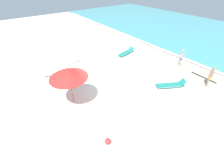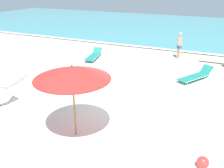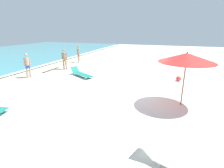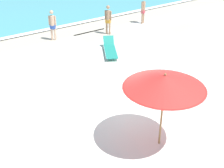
# 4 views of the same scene
# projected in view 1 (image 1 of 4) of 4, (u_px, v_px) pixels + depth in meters

# --- Properties ---
(ground_plane) EXTENTS (60.00, 60.00, 0.16)m
(ground_plane) POSITION_uv_depth(u_px,v_px,m) (103.00, 94.00, 11.40)
(ground_plane) COLOR silver
(ocean_water) EXTENTS (60.00, 20.09, 0.07)m
(ocean_water) POSITION_uv_depth(u_px,v_px,m) (222.00, 38.00, 20.91)
(ocean_water) COLOR teal
(ocean_water) RESTS_ON ground_plane
(beach_umbrella) EXTENTS (2.44, 2.44, 2.51)m
(beach_umbrella) POSITION_uv_depth(u_px,v_px,m) (68.00, 75.00, 9.34)
(beach_umbrella) COLOR olive
(beach_umbrella) RESTS_ON ground_plane
(lounger_stack) EXTENTS (0.97, 1.97, 0.24)m
(lounger_stack) POSITION_uv_depth(u_px,v_px,m) (75.00, 61.00, 15.32)
(lounger_stack) COLOR white
(lounger_stack) RESTS_ON ground_plane
(sun_lounger_under_umbrella) EXTENTS (1.67, 2.27, 0.58)m
(sun_lounger_under_umbrella) POSITION_uv_depth(u_px,v_px,m) (171.00, 85.00, 11.90)
(sun_lounger_under_umbrella) COLOR #1E8475
(sun_lounger_under_umbrella) RESTS_ON ground_plane
(sun_lounger_beside_umbrella) EXTENTS (1.01, 2.32, 0.50)m
(sun_lounger_beside_umbrella) POSITION_uv_depth(u_px,v_px,m) (126.00, 52.00, 16.79)
(sun_lounger_beside_umbrella) COLOR #1E8475
(sun_lounger_beside_umbrella) RESTS_ON ground_plane
(sun_lounger_near_water_left) EXTENTS (1.24, 2.20, 0.50)m
(sun_lounger_near_water_left) POSITION_uv_depth(u_px,v_px,m) (55.00, 73.00, 13.36)
(sun_lounger_near_water_left) COLOR white
(sun_lounger_near_water_left) RESTS_ON ground_plane
(beachgoer_wading_adult) EXTENTS (0.34, 0.34, 1.76)m
(beachgoer_wading_adult) POSITION_uv_depth(u_px,v_px,m) (181.00, 57.00, 14.09)
(beachgoer_wading_adult) COLOR tan
(beachgoer_wading_adult) RESTS_ON ground_plane
(beachgoer_strolling_adult) EXTENTS (0.30, 0.40, 1.76)m
(beachgoer_strolling_adult) POSITION_uv_depth(u_px,v_px,m) (211.00, 75.00, 11.56)
(beachgoer_strolling_adult) COLOR #A37A5B
(beachgoer_strolling_adult) RESTS_ON ground_plane
(beach_ball) EXTENTS (0.35, 0.35, 0.35)m
(beach_ball) POSITION_uv_depth(u_px,v_px,m) (108.00, 141.00, 7.92)
(beach_ball) COLOR red
(beach_ball) RESTS_ON ground_plane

